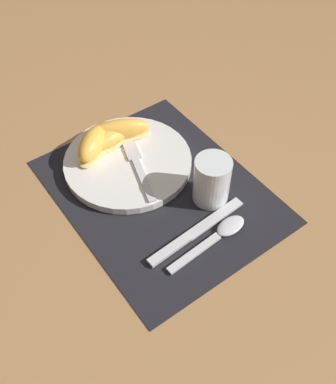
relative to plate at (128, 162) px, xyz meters
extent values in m
plane|color=#A37547|center=(0.09, 0.01, -0.01)|extent=(3.00, 3.00, 0.00)
cube|color=black|center=(0.09, 0.01, -0.01)|extent=(0.44, 0.34, 0.00)
cylinder|color=white|center=(0.00, 0.00, 0.00)|extent=(0.25, 0.25, 0.02)
cylinder|color=silver|center=(0.16, 0.08, 0.04)|extent=(0.07, 0.07, 0.09)
cylinder|color=orange|center=(0.16, 0.08, 0.02)|extent=(0.06, 0.06, 0.05)
cube|color=silver|center=(0.21, -0.05, 0.00)|extent=(0.02, 0.09, 0.01)
cube|color=silver|center=(0.21, 0.05, -0.01)|extent=(0.03, 0.13, 0.01)
cube|color=silver|center=(0.24, -0.02, -0.01)|extent=(0.02, 0.11, 0.01)
ellipsoid|color=silver|center=(0.24, 0.06, 0.00)|extent=(0.04, 0.06, 0.01)
cube|color=silver|center=(0.07, -0.01, 0.01)|extent=(0.11, 0.05, 0.00)
cube|color=silver|center=(-0.02, 0.02, 0.01)|extent=(0.07, 0.05, 0.00)
ellipsoid|color=#F4DB84|center=(-0.06, 0.02, 0.01)|extent=(0.09, 0.14, 0.01)
ellipsoid|color=#F9B242|center=(-0.06, 0.02, 0.03)|extent=(0.09, 0.13, 0.04)
ellipsoid|color=#F4DB84|center=(-0.06, -0.01, 0.01)|extent=(0.06, 0.13, 0.01)
ellipsoid|color=#F9B242|center=(-0.06, -0.01, 0.03)|extent=(0.05, 0.12, 0.04)
ellipsoid|color=#F4DB84|center=(-0.07, -0.02, 0.01)|extent=(0.09, 0.12, 0.01)
ellipsoid|color=#F9B242|center=(-0.07, -0.02, 0.03)|extent=(0.08, 0.11, 0.04)
ellipsoid|color=#F4DB84|center=(-0.06, -0.04, 0.01)|extent=(0.10, 0.11, 0.01)
ellipsoid|color=#F9B242|center=(-0.06, -0.04, 0.03)|extent=(0.09, 0.11, 0.05)
camera|label=1|loc=(0.55, -0.30, 0.64)|focal=42.00mm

